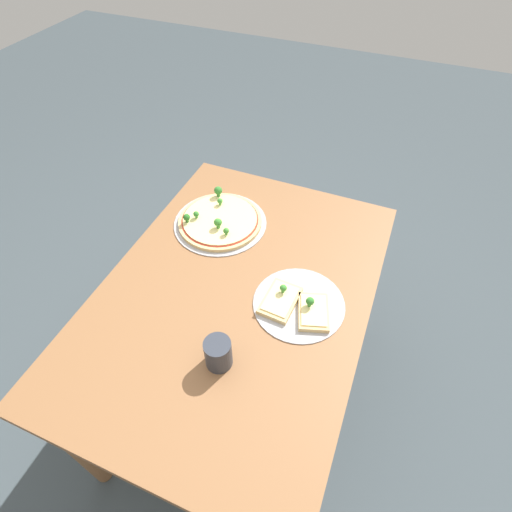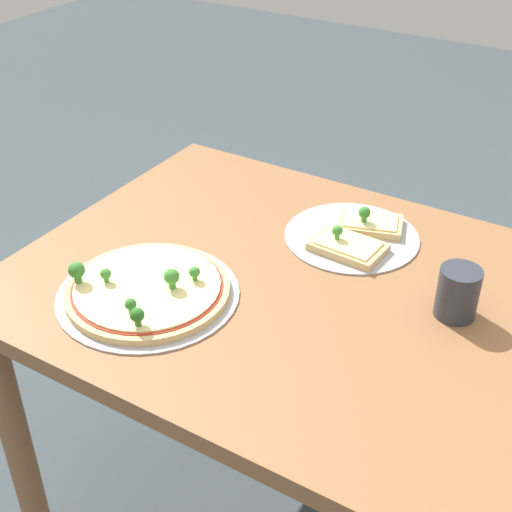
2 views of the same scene
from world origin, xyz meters
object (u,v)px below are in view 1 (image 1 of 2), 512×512
Objects in this scene: drinking_cup at (218,353)px; pizza_tray_whole at (220,220)px; pizza_tray_slice at (297,304)px; dining_table at (237,308)px.

pizza_tray_whole is at bearing 25.48° from drinking_cup.
pizza_tray_whole is 0.45m from pizza_tray_slice.
drinking_cup is (-0.24, -0.06, 0.14)m from dining_table.
drinking_cup is (-0.26, 0.14, 0.04)m from pizza_tray_slice.
dining_table is 0.29m from drinking_cup.
pizza_tray_slice is at bearing -28.40° from drinking_cup.
pizza_tray_slice is (0.01, -0.20, 0.11)m from dining_table.
drinking_cup is at bearing -166.13° from dining_table.
pizza_tray_whole is 0.56m from drinking_cup.
dining_table is at bearing 13.87° from drinking_cup.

